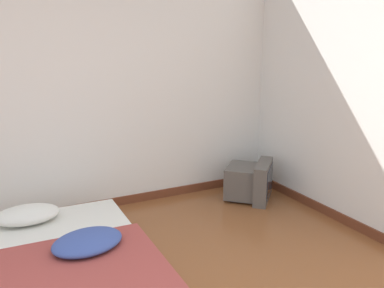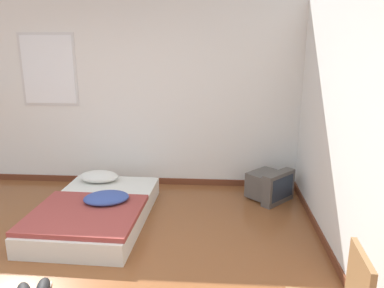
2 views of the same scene
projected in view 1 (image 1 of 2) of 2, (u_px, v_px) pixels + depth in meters
wall_back at (24, 86)px, 3.83m from camera, size 7.55×0.08×2.60m
mattress_bed at (67, 266)px, 3.04m from camera, size 1.21×1.84×0.37m
crt_tv at (250, 181)px, 4.62m from camera, size 0.66×0.66×0.42m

